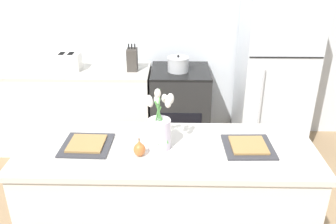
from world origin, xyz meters
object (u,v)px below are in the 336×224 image
stove_range (180,109)px  pear_figurine (139,149)px  refrigerator (275,69)px  plate_setting_left (87,144)px  plate_setting_right (248,146)px  flower_vase (159,129)px  knife_block (132,59)px  cooking_pot (178,64)px  toaster (67,62)px

stove_range → pear_figurine: size_ratio=7.67×
refrigerator → plate_setting_left: 2.22m
refrigerator → plate_setting_right: bearing=-109.4°
flower_vase → plate_setting_right: (0.54, 0.01, -0.12)m
flower_vase → knife_block: flower_vase is taller
pear_figurine → knife_block: knife_block is taller
flower_vase → plate_setting_left: bearing=179.1°
plate_setting_right → flower_vase: bearing=-179.2°
refrigerator → plate_setting_right: size_ratio=5.96×
refrigerator → cooking_pot: size_ratio=8.30×
refrigerator → pear_figurine: size_ratio=15.62×
pear_figurine → cooking_pot: 1.67m
plate_setting_left → toaster: toaster is taller
cooking_pot → knife_block: size_ratio=0.80×
stove_range → cooking_pot: cooking_pot is taller
refrigerator → plate_setting_right: 1.69m
stove_range → plate_setting_left: 1.77m
stove_range → plate_setting_right: bearing=-76.2°
toaster → pear_figurine: bearing=-62.1°
flower_vase → cooking_pot: bearing=85.6°
knife_block → toaster: bearing=-179.6°
plate_setting_left → plate_setting_right: (0.98, 0.00, 0.00)m
flower_vase → plate_setting_right: size_ratio=1.35×
stove_range → flower_vase: flower_vase is taller
pear_figurine → plate_setting_right: size_ratio=0.38×
flower_vase → plate_setting_left: 0.46m
stove_range → plate_setting_left: size_ratio=2.93×
plate_setting_right → knife_block: knife_block is taller
refrigerator → flower_vase: refrigerator is taller
plate_setting_right → cooking_pot: size_ratio=1.39×
cooking_pot → plate_setting_left: bearing=-110.0°
plate_setting_left → cooking_pot: (0.56, 1.55, 0.02)m
pear_figurine → plate_setting_left: (-0.33, 0.10, -0.04)m
plate_setting_right → toaster: size_ratio=1.08×
stove_range → pear_figurine: (-0.26, -1.69, 0.52)m
stove_range → pear_figurine: pear_figurine is taller
stove_range → toaster: bearing=-179.1°
pear_figurine → plate_setting_right: pear_figurine is taller
flower_vase → knife_block: (-0.34, 1.59, -0.05)m
plate_setting_right → toaster: (-1.54, 1.57, 0.04)m
flower_vase → toaster: flower_vase is taller
plate_setting_right → cooking_pot: 1.61m
flower_vase → refrigerator: bearing=55.6°
stove_range → flower_vase: bearing=-95.2°
flower_vase → plate_setting_right: 0.55m
pear_figurine → flower_vase: bearing=40.3°
plate_setting_left → cooking_pot: size_ratio=1.39×
pear_figurine → toaster: (-0.89, 1.68, 0.00)m
plate_setting_right → refrigerator: bearing=70.6°
toaster → refrigerator: bearing=0.5°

